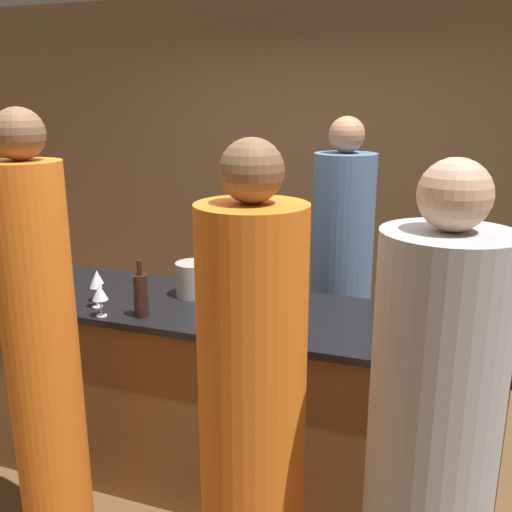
{
  "coord_description": "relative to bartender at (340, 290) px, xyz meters",
  "views": [
    {
      "loc": [
        1.12,
        -2.46,
        2.0
      ],
      "look_at": [
        0.2,
        0.1,
        1.25
      ],
      "focal_mm": 40.0,
      "sensor_mm": 36.0,
      "label": 1
    }
  ],
  "objects": [
    {
      "name": "wine_bottle_1",
      "position": [
        -1.64,
        -0.56,
        0.23
      ],
      "size": [
        0.07,
        0.07,
        0.3
      ],
      "color": "black",
      "rests_on": "bar_counter"
    },
    {
      "name": "wine_glass_0",
      "position": [
        -1.62,
        -0.86,
        0.24
      ],
      "size": [
        0.06,
        0.06,
        0.18
      ],
      "color": "silver",
      "rests_on": "bar_counter"
    },
    {
      "name": "bar_counter",
      "position": [
        -0.5,
        -0.77,
        -0.39
      ],
      "size": [
        2.8,
        0.73,
        1.0
      ],
      "color": "brown",
      "rests_on": "ground_plane"
    },
    {
      "name": "bartender",
      "position": [
        0.0,
        0.0,
        0.0
      ],
      "size": [
        0.36,
        0.36,
        1.91
      ],
      "rotation": [
        0.0,
        0.0,
        3.14
      ],
      "color": "#4C6B93",
      "rests_on": "ground_plane"
    },
    {
      "name": "wine_glass_5",
      "position": [
        -0.94,
        -1.08,
        0.23
      ],
      "size": [
        0.08,
        0.08,
        0.16
      ],
      "color": "silver",
      "rests_on": "bar_counter"
    },
    {
      "name": "guest_2",
      "position": [
        0.61,
        -1.61,
        -0.03
      ],
      "size": [
        0.39,
        0.39,
        1.85
      ],
      "color": "#B2B2B7",
      "rests_on": "ground_plane"
    },
    {
      "name": "wine_glass_4",
      "position": [
        -1.08,
        -0.9,
        0.23
      ],
      "size": [
        0.07,
        0.07,
        0.16
      ],
      "color": "silver",
      "rests_on": "bar_counter"
    },
    {
      "name": "wine_glass_6",
      "position": [
        -0.2,
        -0.77,
        0.25
      ],
      "size": [
        0.08,
        0.08,
        0.18
      ],
      "color": "silver",
      "rests_on": "bar_counter"
    },
    {
      "name": "wine_glass_1",
      "position": [
        -1.03,
        -0.98,
        0.23
      ],
      "size": [
        0.06,
        0.06,
        0.16
      ],
      "color": "silver",
      "rests_on": "bar_counter"
    },
    {
      "name": "guest_1",
      "position": [
        0.01,
        -1.58,
        -0.01
      ],
      "size": [
        0.37,
        0.37,
        1.89
      ],
      "color": "orange",
      "rests_on": "ground_plane"
    },
    {
      "name": "guest_0",
      "position": [
        -0.96,
        -1.48,
        0.05
      ],
      "size": [
        0.3,
        0.3,
        1.97
      ],
      "color": "orange",
      "rests_on": "ground_plane"
    },
    {
      "name": "wine_glass_3",
      "position": [
        -0.11,
        -0.99,
        0.22
      ],
      "size": [
        0.08,
        0.08,
        0.15
      ],
      "color": "silver",
      "rests_on": "bar_counter"
    },
    {
      "name": "ground_plane",
      "position": [
        -0.5,
        -0.77,
        -0.89
      ],
      "size": [
        14.0,
        14.0,
        0.0
      ],
      "primitive_type": "plane",
      "color": "brown"
    },
    {
      "name": "wine_glass_2",
      "position": [
        -1.77,
        -0.75,
        0.24
      ],
      "size": [
        0.07,
        0.07,
        0.18
      ],
      "color": "silver",
      "rests_on": "bar_counter"
    },
    {
      "name": "back_wall",
      "position": [
        -0.5,
        1.26,
        0.51
      ],
      "size": [
        8.0,
        0.06,
        2.8
      ],
      "color": "brown",
      "rests_on": "ground_plane"
    },
    {
      "name": "ice_bucket",
      "position": [
        -0.65,
        -0.66,
        0.2
      ],
      "size": [
        0.19,
        0.19,
        0.18
      ],
      "color": "#9E9993",
      "rests_on": "bar_counter"
    },
    {
      "name": "wine_bottle_0",
      "position": [
        -0.75,
        -1.02,
        0.22
      ],
      "size": [
        0.07,
        0.07,
        0.28
      ],
      "color": "black",
      "rests_on": "bar_counter"
    }
  ]
}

